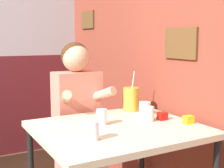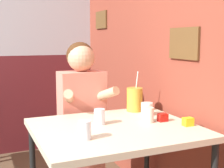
# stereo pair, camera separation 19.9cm
# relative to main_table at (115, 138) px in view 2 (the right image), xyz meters

# --- Properties ---
(brick_wall_right) EXTENTS (0.08, 4.31, 2.70)m
(brick_wall_right) POSITION_rel_main_table_xyz_m (0.56, 0.77, 0.66)
(brick_wall_right) COLOR brown
(brick_wall_right) RESTS_ON ground_plane
(main_table) EXTENTS (0.95, 0.82, 0.76)m
(main_table) POSITION_rel_main_table_xyz_m (0.00, 0.00, 0.00)
(main_table) COLOR beige
(main_table) RESTS_ON ground_plane
(person_seated) EXTENTS (0.42, 0.41, 1.26)m
(person_seated) POSITION_rel_main_table_xyz_m (-0.02, 0.58, -0.03)
(person_seated) COLOR #EA7F6B
(person_seated) RESTS_ON ground_plane
(cocktail_pitcher) EXTENTS (0.11, 0.11, 0.29)m
(cocktail_pitcher) POSITION_rel_main_table_xyz_m (0.29, 0.32, 0.16)
(cocktail_pitcher) COLOR gold
(cocktail_pitcher) RESTS_ON main_table
(glass_near_pitcher) EXTENTS (0.07, 0.07, 0.10)m
(glass_near_pitcher) POSITION_rel_main_table_xyz_m (-0.07, 0.08, 0.12)
(glass_near_pitcher) COLOR silver
(glass_near_pitcher) RESTS_ON main_table
(glass_center) EXTENTS (0.08, 0.08, 0.09)m
(glass_center) POSITION_rel_main_table_xyz_m (0.31, 0.17, 0.12)
(glass_center) COLOR silver
(glass_center) RESTS_ON main_table
(glass_far_side) EXTENTS (0.07, 0.07, 0.09)m
(glass_far_side) POSITION_rel_main_table_xyz_m (0.23, 0.01, 0.12)
(glass_far_side) COLOR silver
(glass_far_side) RESTS_ON main_table
(glass_by_brick) EXTENTS (0.07, 0.07, 0.10)m
(glass_by_brick) POSITION_rel_main_table_xyz_m (-0.24, -0.16, 0.12)
(glass_by_brick) COLOR silver
(glass_by_brick) RESTS_ON main_table
(condiment_ketchup) EXTENTS (0.06, 0.04, 0.05)m
(condiment_ketchup) POSITION_rel_main_table_xyz_m (0.32, -0.01, 0.10)
(condiment_ketchup) COLOR #B7140F
(condiment_ketchup) RESTS_ON main_table
(condiment_mustard) EXTENTS (0.06, 0.04, 0.05)m
(condiment_mustard) POSITION_rel_main_table_xyz_m (0.41, -0.16, 0.10)
(condiment_mustard) COLOR yellow
(condiment_mustard) RESTS_ON main_table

